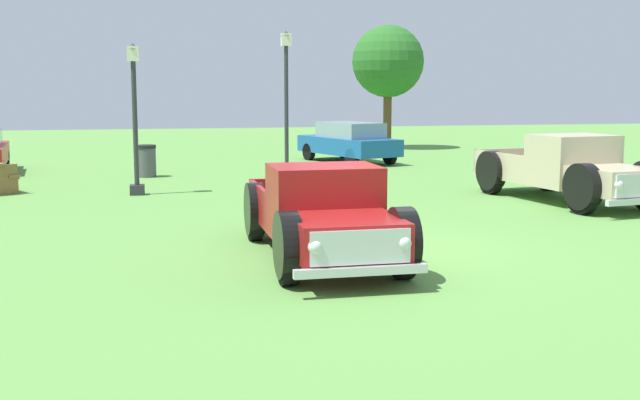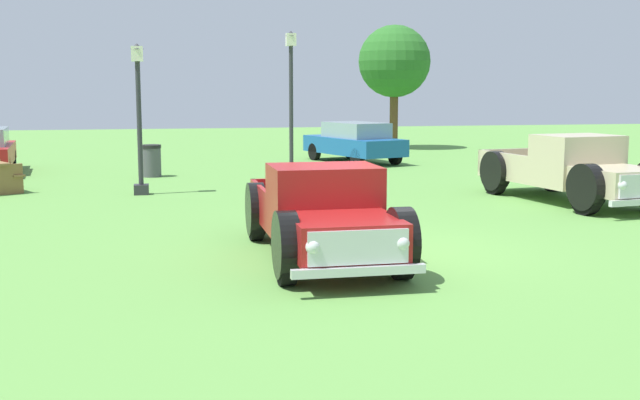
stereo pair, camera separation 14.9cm
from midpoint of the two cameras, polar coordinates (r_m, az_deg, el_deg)
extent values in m
plane|color=#5B9342|center=(12.78, 3.55, -3.73)|extent=(80.00, 80.00, 0.00)
cube|color=maroon|center=(10.66, 1.50, -2.66)|extent=(1.45, 1.44, 0.53)
cube|color=silver|center=(9.96, 2.52, -3.43)|extent=(1.31, 0.06, 0.44)
sphere|color=silver|center=(10.14, 5.67, -3.11)|extent=(0.19, 0.19, 0.19)
sphere|color=silver|center=(9.84, -0.78, -3.41)|extent=(0.19, 0.19, 0.19)
cube|color=maroon|center=(11.90, -0.06, -0.13)|extent=(1.60, 1.24, 1.10)
cube|color=#8C9EA8|center=(11.30, 0.58, 0.67)|extent=(1.38, 0.04, 0.48)
cube|color=maroon|center=(13.55, -1.54, -1.27)|extent=(1.60, 2.01, 0.10)
cube|color=maroon|center=(13.66, 1.59, 0.13)|extent=(0.08, 2.01, 0.53)
cube|color=maroon|center=(13.38, -4.75, -0.07)|extent=(0.08, 2.01, 0.53)
cube|color=maroon|center=(14.44, -2.28, 0.56)|extent=(1.60, 0.08, 0.53)
cylinder|color=black|center=(10.93, 5.59, -3.83)|extent=(0.21, 0.73, 0.73)
cylinder|color=#B7B7BC|center=(10.93, 5.64, -3.83)|extent=(0.23, 0.29, 0.29)
cylinder|color=black|center=(10.89, 5.60, -2.89)|extent=(0.27, 0.92, 0.92)
cylinder|color=black|center=(10.55, -2.75, -4.24)|extent=(0.21, 0.73, 0.73)
cylinder|color=#B7B7BC|center=(10.55, -2.81, -4.24)|extent=(0.23, 0.29, 0.29)
cylinder|color=black|center=(10.51, -2.76, -3.26)|extent=(0.27, 0.92, 0.92)
cylinder|color=black|center=(13.96, 1.51, -1.19)|extent=(0.21, 0.73, 0.73)
cylinder|color=#B7B7BC|center=(13.96, 1.55, -1.19)|extent=(0.23, 0.29, 0.29)
cylinder|color=black|center=(13.93, 1.51, -0.45)|extent=(0.27, 0.92, 0.92)
cylinder|color=black|center=(13.66, -5.04, -1.42)|extent=(0.21, 0.73, 0.73)
cylinder|color=#B7B7BC|center=(13.66, -5.08, -1.42)|extent=(0.23, 0.29, 0.29)
cylinder|color=black|center=(13.63, -5.05, -0.66)|extent=(0.27, 0.92, 0.92)
cube|color=silver|center=(9.99, 2.57, -5.15)|extent=(1.74, 0.10, 0.11)
cube|color=#C6B793|center=(17.78, 20.37, 1.30)|extent=(1.76, 1.74, 0.56)
sphere|color=silver|center=(16.80, 20.49, 1.03)|extent=(0.20, 0.20, 0.20)
cube|color=#C6B793|center=(18.84, 17.56, 2.73)|extent=(1.88, 1.56, 1.17)
cube|color=#8C9EA8|center=(18.34, 18.80, 3.34)|extent=(1.46, 0.25, 0.52)
cube|color=#C6B793|center=(20.28, 14.45, 1.68)|extent=(2.00, 2.37, 0.10)
cube|color=#C6B793|center=(20.72, 16.32, 2.66)|extent=(0.39, 2.13, 0.56)
cube|color=#C6B793|center=(19.78, 12.56, 2.55)|extent=(0.39, 2.13, 0.56)
cube|color=#C6B793|center=(21.09, 12.87, 2.88)|extent=(1.70, 0.33, 0.56)
cylinder|color=black|center=(17.26, 18.18, 0.28)|extent=(0.33, 0.80, 0.78)
cylinder|color=#B7B7BC|center=(17.26, 18.15, 0.28)|extent=(0.29, 0.34, 0.31)
cylinder|color=black|center=(17.24, 18.21, 0.92)|extent=(0.42, 1.01, 0.98)
cylinder|color=black|center=(20.99, 15.96, 1.69)|extent=(0.33, 0.80, 0.78)
cylinder|color=#B7B7BC|center=(21.00, 15.98, 1.69)|extent=(0.29, 0.34, 0.31)
cylinder|color=black|center=(20.97, 15.98, 2.22)|extent=(0.42, 1.01, 0.98)
cylinder|color=black|center=(20.01, 12.02, 1.53)|extent=(0.33, 0.80, 0.78)
cylinder|color=#B7B7BC|center=(20.01, 12.00, 1.53)|extent=(0.29, 0.34, 0.31)
cylinder|color=black|center=(19.99, 12.04, 2.09)|extent=(0.42, 1.01, 0.98)
cylinder|color=black|center=(27.79, -21.87, 2.74)|extent=(0.25, 0.62, 0.61)
cylinder|color=black|center=(24.96, -22.22, 2.18)|extent=(0.25, 0.62, 0.61)
cube|color=#195699|center=(27.98, 1.89, 3.96)|extent=(2.98, 4.57, 0.58)
cube|color=#7F939E|center=(27.83, 2.06, 5.08)|extent=(2.13, 2.71, 0.53)
cylinder|color=black|center=(28.83, -0.96, 3.51)|extent=(0.38, 0.65, 0.62)
cylinder|color=black|center=(29.63, 1.63, 3.63)|extent=(0.38, 0.65, 0.62)
cylinder|color=black|center=(26.38, 2.17, 3.07)|extent=(0.38, 0.65, 0.62)
cylinder|color=black|center=(27.25, 4.90, 3.21)|extent=(0.38, 0.65, 0.62)
cube|color=#2D2D33|center=(23.57, -2.59, 2.02)|extent=(0.36, 0.36, 0.25)
cylinder|color=#2D2D33|center=(23.45, -2.62, 6.68)|extent=(0.12, 0.12, 3.58)
cube|color=#F2EACC|center=(23.48, -2.65, 11.49)|extent=(0.28, 0.28, 0.36)
cone|color=#2D2D33|center=(23.49, -2.66, 11.93)|extent=(0.32, 0.32, 0.14)
cube|color=#2D2D33|center=(20.00, -13.26, 0.73)|extent=(0.36, 0.36, 0.25)
cylinder|color=#2D2D33|center=(19.86, -13.41, 5.38)|extent=(0.12, 0.12, 3.00)
cube|color=#F2EACC|center=(19.86, -13.57, 10.23)|extent=(0.28, 0.28, 0.36)
cone|color=#2D2D33|center=(19.87, -13.59, 10.75)|extent=(0.32, 0.32, 0.14)
cube|color=olive|center=(21.76, -22.16, 1.79)|extent=(1.10, 1.72, 0.05)
cylinder|color=#4C4C51|center=(23.91, -12.60, 2.65)|extent=(0.56, 0.56, 0.85)
cylinder|color=black|center=(23.87, -12.63, 3.78)|extent=(0.59, 0.59, 0.10)
cylinder|color=brown|center=(34.52, 4.76, 5.88)|extent=(0.36, 0.36, 2.59)
sphere|color=#286623|center=(34.51, 4.81, 9.95)|extent=(3.09, 3.09, 3.09)
camera|label=1|loc=(0.07, -90.35, -0.05)|focal=44.34mm
camera|label=2|loc=(0.07, 89.65, 0.05)|focal=44.34mm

